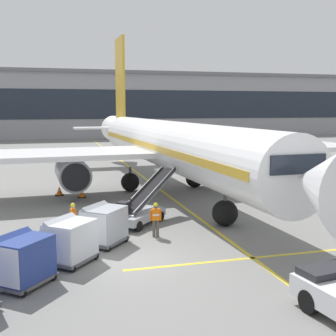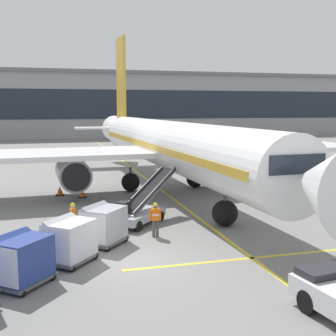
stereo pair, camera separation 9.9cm
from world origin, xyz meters
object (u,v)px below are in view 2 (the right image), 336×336
parked_airplane (167,145)px  belt_loader (140,208)px  baggage_cart_third (21,259)px  baggage_cart_second (69,240)px  safety_cone_wingtip (60,191)px  baggage_cart_lead (103,224)px  safety_cone_engine_keepout (82,193)px  ground_crew_by_loader (73,218)px  ground_crew_by_carts (155,217)px

parked_airplane → belt_loader: bearing=-113.7°
baggage_cart_third → baggage_cart_second: bearing=47.1°
baggage_cart_second → safety_cone_wingtip: bearing=90.4°
baggage_cart_lead → safety_cone_wingtip: size_ratio=3.79×
safety_cone_engine_keepout → ground_crew_by_loader: bearing=-96.4°
belt_loader → ground_crew_by_carts: belt_loader is taller
baggage_cart_lead → baggage_cart_third: size_ratio=1.00×
parked_airplane → ground_crew_by_loader: bearing=-126.0°
safety_cone_engine_keepout → safety_cone_wingtip: size_ratio=0.95×
belt_loader → baggage_cart_second: belt_loader is taller
baggage_cart_lead → baggage_cart_second: (-1.66, -2.09, 0.00)m
baggage_cart_second → safety_cone_wingtip: size_ratio=3.79×
baggage_cart_second → parked_airplane: bearing=60.7°
ground_crew_by_carts → belt_loader: bearing=94.3°
safety_cone_engine_keepout → safety_cone_wingtip: 1.94m
ground_crew_by_carts → safety_cone_engine_keepout: bearing=105.0°
baggage_cart_lead → safety_cone_engine_keepout: size_ratio=4.01×
baggage_cart_lead → baggage_cart_third: same height
baggage_cart_lead → baggage_cart_second: same height
parked_airplane → ground_crew_by_carts: size_ratio=23.93×
baggage_cart_second → ground_crew_by_loader: bearing=84.6°
parked_airplane → baggage_cart_second: size_ratio=15.99×
belt_loader → ground_crew_by_loader: 4.15m
ground_crew_by_loader → ground_crew_by_carts: bearing=-14.4°
baggage_cart_third → ground_crew_by_loader: baggage_cart_third is taller
belt_loader → ground_crew_by_loader: belt_loader is taller
belt_loader → ground_crew_by_carts: (0.21, -2.75, 0.16)m
baggage_cart_third → ground_crew_by_carts: size_ratio=1.50×
ground_crew_by_carts → safety_cone_engine_keepout: size_ratio=2.68×
parked_airplane → ground_crew_by_carts: bearing=-107.5°
ground_crew_by_loader → baggage_cart_second: bearing=-95.4°
safety_cone_wingtip → safety_cone_engine_keepout: bearing=-37.2°
belt_loader → ground_crew_by_loader: bearing=-155.4°
belt_loader → safety_cone_wingtip: size_ratio=6.93×
belt_loader → safety_cone_engine_keepout: belt_loader is taller
baggage_cart_third → safety_cone_wingtip: baggage_cart_third is taller
ground_crew_by_carts → safety_cone_wingtip: size_ratio=2.54×
parked_airplane → ground_crew_by_carts: (-3.62, -11.47, -2.58)m
belt_loader → safety_cone_engine_keepout: bearing=108.5°
safety_cone_wingtip → belt_loader: bearing=-65.3°
baggage_cart_second → baggage_cart_third: (-1.76, -1.90, 0.00)m
baggage_cart_third → safety_cone_wingtip: bearing=84.3°
belt_loader → baggage_cart_lead: 4.12m
baggage_cart_third → safety_cone_engine_keepout: baggage_cart_third is taller
parked_airplane → belt_loader: parked_airplane is taller
parked_airplane → baggage_cart_lead: bearing=-117.6°
baggage_cart_second → baggage_cart_third: bearing=-132.9°
baggage_cart_lead → parked_airplane: bearing=62.4°
baggage_cart_lead → safety_cone_engine_keepout: 11.35m
baggage_cart_third → safety_cone_engine_keepout: size_ratio=4.01×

